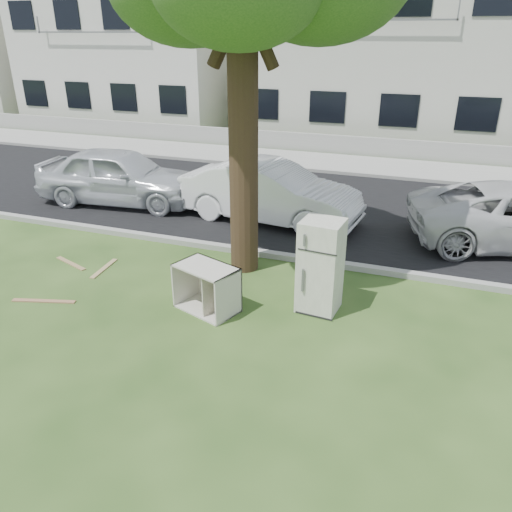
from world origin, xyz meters
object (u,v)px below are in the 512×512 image
(fridge, at_px, (320,266))
(car_left, at_px, (120,176))
(cabinet, at_px, (207,288))
(car_center, at_px, (270,192))

(fridge, relative_size, car_left, 0.36)
(cabinet, distance_m, car_left, 6.47)
(fridge, distance_m, car_left, 7.48)
(fridge, height_order, cabinet, fridge)
(car_left, bearing_deg, car_center, -95.47)
(cabinet, xyz_separation_m, car_left, (-4.66, 4.48, 0.36))
(cabinet, relative_size, car_center, 0.23)
(fridge, distance_m, cabinet, 1.93)
(cabinet, xyz_separation_m, car_center, (-0.38, 4.52, 0.33))
(cabinet, bearing_deg, car_left, 155.89)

